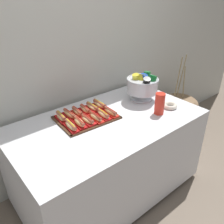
{
  "coord_description": "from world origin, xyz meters",
  "views": [
    {
      "loc": [
        -1.05,
        -1.32,
        1.76
      ],
      "look_at": [
        0.05,
        0.01,
        0.83
      ],
      "focal_mm": 38.07,
      "sensor_mm": 36.0,
      "label": 1
    }
  ],
  "objects_px": {
    "floor_vase": "(177,117)",
    "donut": "(170,106)",
    "hot_dog_8": "(78,112)",
    "cup_stack": "(160,104)",
    "hot_dog_1": "(79,123)",
    "hot_dog_4": "(103,115)",
    "hot_dog_5": "(110,112)",
    "hot_dog_7": "(70,115)",
    "buffet_table": "(108,155)",
    "hot_dog_3": "(96,117)",
    "serving_tray": "(87,118)",
    "punch_bowl": "(143,85)",
    "hot_dog_2": "(88,120)",
    "hot_dog_9": "(85,110)",
    "hot_dog_0": "(71,126)",
    "hot_dog_11": "(100,105)",
    "hot_dog_10": "(93,107)",
    "hot_dog_6": "(61,117)"
  },
  "relations": [
    {
      "from": "hot_dog_4",
      "to": "hot_dog_5",
      "type": "xyz_separation_m",
      "value": [
        0.07,
        -0.0,
        0.0
      ]
    },
    {
      "from": "hot_dog_2",
      "to": "hot_dog_11",
      "type": "xyz_separation_m",
      "value": [
        0.23,
        0.15,
        0.0
      ]
    },
    {
      "from": "hot_dog_2",
      "to": "hot_dog_9",
      "type": "height_order",
      "value": "same"
    },
    {
      "from": "hot_dog_5",
      "to": "donut",
      "type": "distance_m",
      "value": 0.56
    },
    {
      "from": "serving_tray",
      "to": "donut",
      "type": "distance_m",
      "value": 0.76
    },
    {
      "from": "floor_vase",
      "to": "hot_dog_6",
      "type": "xyz_separation_m",
      "value": [
        -1.61,
        0.03,
        0.57
      ]
    },
    {
      "from": "hot_dog_8",
      "to": "hot_dog_7",
      "type": "bearing_deg",
      "value": 176.72
    },
    {
      "from": "hot_dog_1",
      "to": "hot_dog_8",
      "type": "distance_m",
      "value": 0.18
    },
    {
      "from": "serving_tray",
      "to": "hot_dog_1",
      "type": "xyz_separation_m",
      "value": [
        -0.12,
        -0.08,
        0.03
      ]
    },
    {
      "from": "buffet_table",
      "to": "hot_dog_2",
      "type": "relative_size",
      "value": 10.28
    },
    {
      "from": "hot_dog_4",
      "to": "hot_dog_8",
      "type": "height_order",
      "value": "same"
    },
    {
      "from": "hot_dog_1",
      "to": "hot_dog_3",
      "type": "bearing_deg",
      "value": -3.28
    },
    {
      "from": "hot_dog_3",
      "to": "hot_dog_7",
      "type": "bearing_deg",
      "value": 128.99
    },
    {
      "from": "hot_dog_1",
      "to": "hot_dog_2",
      "type": "relative_size",
      "value": 1.06
    },
    {
      "from": "hot_dog_6",
      "to": "donut",
      "type": "distance_m",
      "value": 0.97
    },
    {
      "from": "buffet_table",
      "to": "donut",
      "type": "height_order",
      "value": "donut"
    },
    {
      "from": "hot_dog_1",
      "to": "hot_dog_7",
      "type": "xyz_separation_m",
      "value": [
        0.01,
        0.16,
        -0.0
      ]
    },
    {
      "from": "buffet_table",
      "to": "hot_dog_4",
      "type": "height_order",
      "value": "hot_dog_4"
    },
    {
      "from": "hot_dog_5",
      "to": "hot_dog_8",
      "type": "xyz_separation_m",
      "value": [
        -0.22,
        0.18,
        -0.0
      ]
    },
    {
      "from": "cup_stack",
      "to": "hot_dog_3",
      "type": "bearing_deg",
      "value": 153.74
    },
    {
      "from": "hot_dog_2",
      "to": "hot_dog_6",
      "type": "distance_m",
      "value": 0.22
    },
    {
      "from": "hot_dog_1",
      "to": "cup_stack",
      "type": "xyz_separation_m",
      "value": [
        0.65,
        -0.25,
        0.06
      ]
    },
    {
      "from": "hot_dog_0",
      "to": "hot_dog_2",
      "type": "height_order",
      "value": "same"
    },
    {
      "from": "hot_dog_5",
      "to": "hot_dog_11",
      "type": "height_order",
      "value": "hot_dog_11"
    },
    {
      "from": "hot_dog_0",
      "to": "hot_dog_5",
      "type": "height_order",
      "value": "hot_dog_5"
    },
    {
      "from": "serving_tray",
      "to": "hot_dog_8",
      "type": "relative_size",
      "value": 3.08
    },
    {
      "from": "hot_dog_11",
      "to": "punch_bowl",
      "type": "xyz_separation_m",
      "value": [
        0.42,
        -0.12,
        0.12
      ]
    },
    {
      "from": "floor_vase",
      "to": "donut",
      "type": "height_order",
      "value": "floor_vase"
    },
    {
      "from": "hot_dog_8",
      "to": "cup_stack",
      "type": "distance_m",
      "value": 0.7
    },
    {
      "from": "buffet_table",
      "to": "hot_dog_10",
      "type": "xyz_separation_m",
      "value": [
        -0.0,
        0.21,
        0.4
      ]
    },
    {
      "from": "hot_dog_3",
      "to": "cup_stack",
      "type": "height_order",
      "value": "cup_stack"
    },
    {
      "from": "floor_vase",
      "to": "hot_dog_2",
      "type": "height_order",
      "value": "floor_vase"
    },
    {
      "from": "buffet_table",
      "to": "hot_dog_7",
      "type": "distance_m",
      "value": 0.51
    },
    {
      "from": "hot_dog_8",
      "to": "hot_dog_10",
      "type": "xyz_separation_m",
      "value": [
        0.15,
        -0.01,
        -0.0
      ]
    },
    {
      "from": "hot_dog_11",
      "to": "serving_tray",
      "type": "bearing_deg",
      "value": -159.53
    },
    {
      "from": "hot_dog_11",
      "to": "hot_dog_6",
      "type": "bearing_deg",
      "value": 176.72
    },
    {
      "from": "hot_dog_3",
      "to": "hot_dog_4",
      "type": "height_order",
      "value": "same"
    },
    {
      "from": "hot_dog_3",
      "to": "cup_stack",
      "type": "relative_size",
      "value": 0.96
    },
    {
      "from": "floor_vase",
      "to": "hot_dog_1",
      "type": "xyz_separation_m",
      "value": [
        -1.55,
        -0.13,
        0.57
      ]
    },
    {
      "from": "hot_dog_3",
      "to": "hot_dog_8",
      "type": "height_order",
      "value": "hot_dog_3"
    },
    {
      "from": "cup_stack",
      "to": "hot_dog_10",
      "type": "bearing_deg",
      "value": 135.49
    },
    {
      "from": "hot_dog_3",
      "to": "punch_bowl",
      "type": "distance_m",
      "value": 0.6
    },
    {
      "from": "hot_dog_2",
      "to": "donut",
      "type": "distance_m",
      "value": 0.78
    },
    {
      "from": "hot_dog_4",
      "to": "hot_dog_5",
      "type": "distance_m",
      "value": 0.08
    },
    {
      "from": "floor_vase",
      "to": "hot_dog_7",
      "type": "xyz_separation_m",
      "value": [
        -1.54,
        0.03,
        0.57
      ]
    },
    {
      "from": "hot_dog_0",
      "to": "hot_dog_2",
      "type": "distance_m",
      "value": 0.15
    },
    {
      "from": "hot_dog_10",
      "to": "hot_dog_5",
      "type": "bearing_deg",
      "value": -68.84
    },
    {
      "from": "hot_dog_0",
      "to": "cup_stack",
      "type": "distance_m",
      "value": 0.77
    },
    {
      "from": "hot_dog_6",
      "to": "donut",
      "type": "relative_size",
      "value": 1.21
    },
    {
      "from": "buffet_table",
      "to": "hot_dog_1",
      "type": "relative_size",
      "value": 9.73
    }
  ]
}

